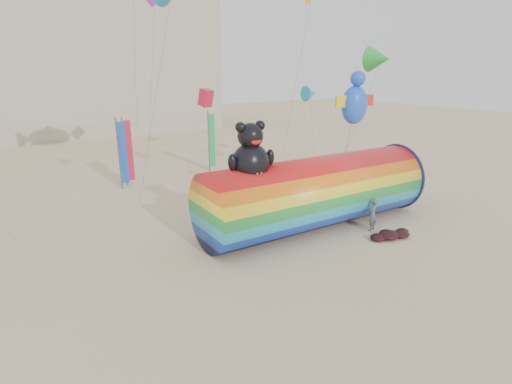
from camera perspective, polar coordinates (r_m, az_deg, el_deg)
ground at (r=19.90m, az=1.11°, el=-7.92°), size 160.00×160.00×0.00m
windsock_assembly at (r=22.12m, az=8.62°, el=0.20°), size 13.49×4.11×6.22m
kite_handler at (r=22.50m, az=16.31°, el=-3.12°), size 0.78×0.65×1.82m
fabric_bundle at (r=22.08m, az=18.68°, el=-5.79°), size 2.62×1.35×0.41m
festival_banners at (r=31.99m, az=-14.00°, el=6.13°), size 8.54×1.59×5.20m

